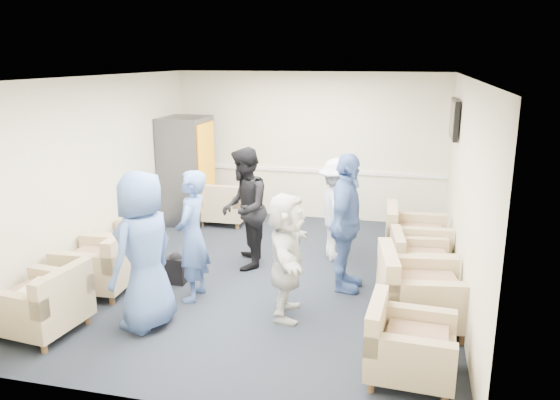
% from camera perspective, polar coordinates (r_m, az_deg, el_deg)
% --- Properties ---
extents(floor, '(6.00, 6.00, 0.00)m').
position_cam_1_polar(floor, '(7.66, -1.28, -7.93)').
color(floor, black).
rests_on(floor, ground).
extents(ceiling, '(6.00, 6.00, 0.00)m').
position_cam_1_polar(ceiling, '(7.07, -1.41, 12.70)').
color(ceiling, silver).
rests_on(ceiling, back_wall).
extents(back_wall, '(5.00, 0.02, 2.70)m').
position_cam_1_polar(back_wall, '(10.12, 3.05, 5.61)').
color(back_wall, beige).
rests_on(back_wall, floor).
extents(front_wall, '(5.00, 0.02, 2.70)m').
position_cam_1_polar(front_wall, '(4.53, -11.22, -6.24)').
color(front_wall, beige).
rests_on(front_wall, floor).
extents(left_wall, '(0.02, 6.00, 2.70)m').
position_cam_1_polar(left_wall, '(8.24, -18.42, 2.77)').
color(left_wall, beige).
rests_on(left_wall, floor).
extents(right_wall, '(0.02, 6.00, 2.70)m').
position_cam_1_polar(right_wall, '(7.04, 18.72, 0.81)').
color(right_wall, beige).
rests_on(right_wall, floor).
extents(chair_rail, '(4.98, 0.04, 0.06)m').
position_cam_1_polar(chair_rail, '(10.18, 3.00, 3.09)').
color(chair_rail, white).
rests_on(chair_rail, back_wall).
extents(tv, '(0.10, 1.00, 0.58)m').
position_cam_1_polar(tv, '(8.69, 17.74, 8.08)').
color(tv, black).
rests_on(tv, right_wall).
extents(armchair_left_near, '(0.92, 0.92, 0.66)m').
position_cam_1_polar(armchair_left_near, '(6.56, -23.45, -10.08)').
color(armchair_left_near, tan).
rests_on(armchair_left_near, floor).
extents(armchair_left_mid, '(0.90, 0.90, 0.69)m').
position_cam_1_polar(armchair_left_mid, '(7.43, -18.04, -6.56)').
color(armchair_left_mid, tan).
rests_on(armchair_left_mid, floor).
extents(armchair_left_far, '(0.83, 0.83, 0.62)m').
position_cam_1_polar(armchair_left_far, '(8.23, -15.29, -4.54)').
color(armchair_left_far, tan).
rests_on(armchair_left_far, floor).
extents(armchair_right_near, '(0.84, 0.84, 0.64)m').
position_cam_1_polar(armchair_right_near, '(5.42, 12.95, -14.74)').
color(armchair_right_near, tan).
rests_on(armchair_right_near, floor).
extents(armchair_right_midnear, '(1.07, 1.07, 0.75)m').
position_cam_1_polar(armchair_right_midnear, '(6.38, 14.05, -9.56)').
color(armchair_right_midnear, tan).
rests_on(armchair_right_midnear, floor).
extents(armchair_right_midfar, '(0.87, 0.87, 0.62)m').
position_cam_1_polar(armchair_right_midfar, '(7.44, 14.16, -6.51)').
color(armchair_right_midfar, tan).
rests_on(armchair_right_midfar, floor).
extents(armchair_right_far, '(0.94, 0.94, 0.72)m').
position_cam_1_polar(armchair_right_far, '(8.24, 13.67, -4.03)').
color(armchair_right_far, tan).
rests_on(armchair_right_far, floor).
extents(armchair_corner, '(0.83, 0.83, 0.66)m').
position_cam_1_polar(armchair_corner, '(9.95, -5.86, -0.63)').
color(armchair_corner, tan).
rests_on(armchair_corner, floor).
extents(vending_machine, '(0.78, 0.91, 1.92)m').
position_cam_1_polar(vending_machine, '(10.04, -9.69, 3.09)').
color(vending_machine, '#4A4B51').
rests_on(vending_machine, floor).
extents(backpack, '(0.26, 0.18, 0.43)m').
position_cam_1_polar(backpack, '(7.47, -10.81, -6.94)').
color(backpack, black).
rests_on(backpack, floor).
extents(pillow, '(0.38, 0.48, 0.13)m').
position_cam_1_polar(pillow, '(6.51, -23.63, -8.66)').
color(pillow, silver).
rests_on(pillow, armchair_left_near).
extents(person_front_left, '(0.78, 0.99, 1.79)m').
position_cam_1_polar(person_front_left, '(6.17, -14.04, -5.19)').
color(person_front_left, '#425FA0').
rests_on(person_front_left, floor).
extents(person_mid_left, '(0.42, 0.61, 1.64)m').
position_cam_1_polar(person_mid_left, '(6.79, -9.17, -3.74)').
color(person_mid_left, '#425FA0').
rests_on(person_mid_left, floor).
extents(person_back_left, '(0.83, 0.97, 1.74)m').
position_cam_1_polar(person_back_left, '(7.74, -3.76, -0.89)').
color(person_back_left, black).
rests_on(person_back_left, floor).
extents(person_back_right, '(0.90, 1.13, 1.53)m').
position_cam_1_polar(person_back_right, '(8.09, 5.93, -1.02)').
color(person_back_right, white).
rests_on(person_back_right, floor).
extents(person_mid_right, '(0.50, 1.08, 1.80)m').
position_cam_1_polar(person_mid_right, '(7.00, 6.90, -2.42)').
color(person_mid_right, '#425FA0').
rests_on(person_mid_right, floor).
extents(person_front_right, '(0.64, 1.43, 1.49)m').
position_cam_1_polar(person_front_right, '(6.28, 0.70, -5.85)').
color(person_front_right, silver).
rests_on(person_front_right, floor).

